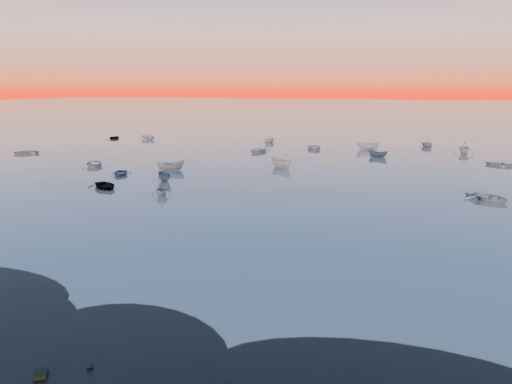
% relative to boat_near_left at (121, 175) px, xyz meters
% --- Properties ---
extents(ground, '(600.00, 600.00, 0.00)m').
position_rel_boat_near_left_xyz_m(ground, '(19.27, 64.16, 0.00)').
color(ground, slate).
rests_on(ground, ground).
extents(mud_lobes, '(140.00, 6.00, 0.07)m').
position_rel_boat_near_left_xyz_m(mud_lobes, '(19.27, -36.84, 0.01)').
color(mud_lobes, black).
rests_on(mud_lobes, ground).
extents(moored_fleet, '(124.00, 58.00, 1.20)m').
position_rel_boat_near_left_xyz_m(moored_fleet, '(19.27, 17.16, 0.00)').
color(moored_fleet, silver).
rests_on(moored_fleet, ground).
extents(boat_near_left, '(3.96, 2.95, 0.91)m').
position_rel_boat_near_left_xyz_m(boat_near_left, '(0.00, 0.00, 0.00)').
color(boat_near_left, '#38566B').
rests_on(boat_near_left, ground).
extents(boat_near_center, '(3.61, 3.92, 1.30)m').
position_rel_boat_near_left_xyz_m(boat_near_center, '(4.56, 5.31, 0.00)').
color(boat_near_center, gray).
rests_on(boat_near_center, ground).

